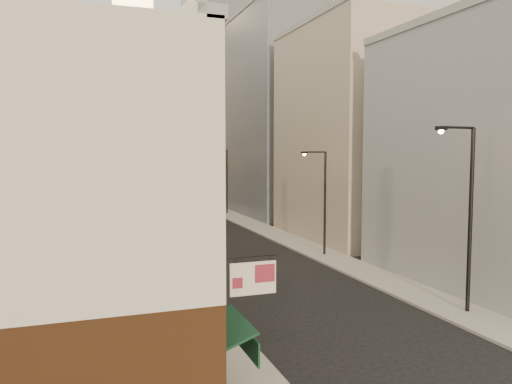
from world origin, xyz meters
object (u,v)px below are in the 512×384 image
Objects in this scene: white_tower at (204,96)px; streetlamp_near at (467,209)px; clock_tower at (135,106)px; traffic_light_left at (133,201)px; streetlamp_mid at (323,197)px; streetlamp_far at (225,177)px.

streetlamp_near is (-3.43, -70.28, -13.14)m from white_tower.
clock_tower is 85.49m from streetlamp_near.
traffic_light_left is at bearing -96.24° from clock_tower.
white_tower is at bearing 84.45° from streetlamp_mid.
clock_tower is 70.55m from streetlamp_mid.
white_tower is 71.58m from streetlamp_near.
white_tower reaches higher than traffic_light_left.
streetlamp_mid is at bearing -83.99° from clock_tower.
streetlamp_mid is at bearing 86.90° from streetlamp_near.
white_tower is at bearing -51.84° from clock_tower.
streetlamp_near reaches higher than streetlamp_mid.
streetlamp_near is 1.91× the size of traffic_light_left.
white_tower reaches higher than streetlamp_mid.
streetlamp_mid is (-0.30, 15.29, -0.69)m from streetlamp_near.
clock_tower is 8.98× the size of traffic_light_left.
streetlamp_near reaches higher than streetlamp_far.
streetlamp_far is (7.36, -40.61, -12.70)m from clock_tower.
streetlamp_mid reaches higher than traffic_light_left.
traffic_light_left is (-13.48, 30.24, -2.01)m from streetlamp_near.
white_tower is 4.81× the size of streetlamp_far.
clock_tower reaches higher than white_tower.
traffic_light_left is (-13.17, 14.95, -1.32)m from streetlamp_mid.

